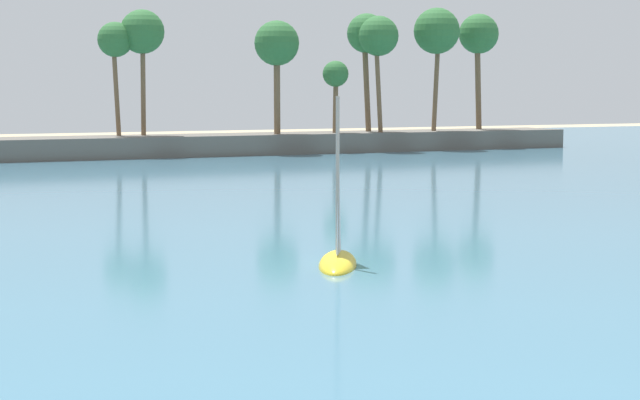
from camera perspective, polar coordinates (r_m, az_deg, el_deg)
The scene contains 1 object.
sailboat_mid_bay at distance 34.69m, azimuth 0.96°, elevation -2.62°, with size 2.96×4.17×5.90m.
Camera 1 is at (-8.01, -7.88, 5.82)m, focal length 59.71 mm.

